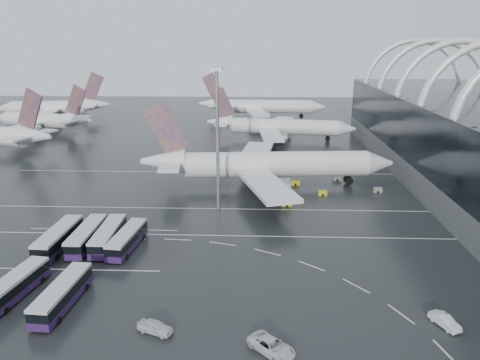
{
  "coord_description": "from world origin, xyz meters",
  "views": [
    {
      "loc": [
        4.89,
        -80.71,
        34.61
      ],
      "look_at": [
        1.45,
        10.12,
        7.0
      ],
      "focal_mm": 35.0,
      "sensor_mm": 36.0,
      "label": 1
    }
  ],
  "objects_px": {
    "jet_remote_far": "(56,108)",
    "floodlight_mast": "(217,122)",
    "airliner_main": "(264,165)",
    "gse_cart_belly_e": "(295,182)",
    "bus_row_near_d": "(127,239)",
    "jet_remote_mid": "(44,120)",
    "van_curve_a": "(272,346)",
    "gse_cart_belly_a": "(323,193)",
    "van_curve_c": "(445,321)",
    "bus_row_near_c": "(108,236)",
    "bus_row_near_b": "(87,236)",
    "gse_cart_belly_b": "(337,178)",
    "gse_cart_belly_d": "(378,190)",
    "airliner_gate_c": "(259,107)",
    "van_curve_b": "(155,327)",
    "gse_cart_belly_c": "(287,203)",
    "bus_row_near_a": "(59,238)",
    "airliner_gate_b": "(277,127)",
    "bus_row_far_a": "(15,286)",
    "bus_row_far_c": "(62,294)"
  },
  "relations": [
    {
      "from": "bus_row_near_d",
      "to": "gse_cart_belly_b",
      "type": "bearing_deg",
      "value": -39.53
    },
    {
      "from": "bus_row_near_c",
      "to": "van_curve_c",
      "type": "xyz_separation_m",
      "value": [
        49.39,
        -22.02,
        -1.09
      ]
    },
    {
      "from": "airliner_gate_b",
      "to": "gse_cart_belly_e",
      "type": "xyz_separation_m",
      "value": [
        2.53,
        -53.59,
        -3.98
      ]
    },
    {
      "from": "jet_remote_far",
      "to": "bus_row_near_b",
      "type": "height_order",
      "value": "jet_remote_far"
    },
    {
      "from": "bus_row_far_c",
      "to": "gse_cart_belly_a",
      "type": "height_order",
      "value": "bus_row_far_c"
    },
    {
      "from": "van_curve_a",
      "to": "airliner_main",
      "type": "bearing_deg",
      "value": 44.01
    },
    {
      "from": "airliner_main",
      "to": "bus_row_near_a",
      "type": "bearing_deg",
      "value": -138.56
    },
    {
      "from": "van_curve_a",
      "to": "gse_cart_belly_e",
      "type": "relative_size",
      "value": 2.76
    },
    {
      "from": "airliner_main",
      "to": "jet_remote_far",
      "type": "relative_size",
      "value": 1.28
    },
    {
      "from": "airliner_gate_b",
      "to": "jet_remote_mid",
      "type": "xyz_separation_m",
      "value": [
        -87.67,
        8.61,
        0.25
      ]
    },
    {
      "from": "bus_row_near_c",
      "to": "bus_row_far_a",
      "type": "bearing_deg",
      "value": 155.0
    },
    {
      "from": "airliner_gate_b",
      "to": "gse_cart_belly_b",
      "type": "distance_m",
      "value": 51.38
    },
    {
      "from": "bus_row_near_b",
      "to": "bus_row_far_a",
      "type": "distance_m",
      "value": 17.6
    },
    {
      "from": "bus_row_near_c",
      "to": "bus_row_far_a",
      "type": "xyz_separation_m",
      "value": [
        -7.76,
        -17.29,
        -0.09
      ]
    },
    {
      "from": "bus_row_near_d",
      "to": "gse_cart_belly_b",
      "type": "height_order",
      "value": "bus_row_near_d"
    },
    {
      "from": "bus_row_near_b",
      "to": "bus_row_far_c",
      "type": "distance_m",
      "value": 19.36
    },
    {
      "from": "van_curve_a",
      "to": "gse_cart_belly_b",
      "type": "distance_m",
      "value": 71.19
    },
    {
      "from": "bus_row_near_c",
      "to": "gse_cart_belly_c",
      "type": "xyz_separation_m",
      "value": [
        32.17,
        21.45,
        -1.2
      ]
    },
    {
      "from": "bus_row_near_d",
      "to": "gse_cart_belly_c",
      "type": "bearing_deg",
      "value": -45.84
    },
    {
      "from": "bus_row_near_c",
      "to": "airliner_main",
      "type": "bearing_deg",
      "value": -38.33
    },
    {
      "from": "airliner_gate_c",
      "to": "bus_row_near_c",
      "type": "xyz_separation_m",
      "value": [
        -26.46,
        -137.23,
        -3.22
      ]
    },
    {
      "from": "bus_row_far_a",
      "to": "bus_row_far_c",
      "type": "relative_size",
      "value": 0.99
    },
    {
      "from": "gse_cart_belly_b",
      "to": "gse_cart_belly_d",
      "type": "height_order",
      "value": "gse_cart_belly_b"
    },
    {
      "from": "van_curve_a",
      "to": "van_curve_c",
      "type": "xyz_separation_m",
      "value": [
        21.83,
        5.95,
        -0.11
      ]
    },
    {
      "from": "airliner_gate_c",
      "to": "bus_row_near_b",
      "type": "xyz_separation_m",
      "value": [
        -30.17,
        -137.39,
        -3.22
      ]
    },
    {
      "from": "jet_remote_far",
      "to": "gse_cart_belly_c",
      "type": "distance_m",
      "value": 143.64
    },
    {
      "from": "bus_row_near_c",
      "to": "bus_row_near_d",
      "type": "height_order",
      "value": "bus_row_near_c"
    },
    {
      "from": "van_curve_a",
      "to": "gse_cart_belly_d",
      "type": "height_order",
      "value": "van_curve_a"
    },
    {
      "from": "bus_row_near_d",
      "to": "gse_cart_belly_e",
      "type": "height_order",
      "value": "bus_row_near_d"
    },
    {
      "from": "bus_row_near_d",
      "to": "gse_cart_belly_c",
      "type": "distance_m",
      "value": 36.41
    },
    {
      "from": "bus_row_near_b",
      "to": "bus_row_near_d",
      "type": "distance_m",
      "value": 7.38
    },
    {
      "from": "airliner_gate_b",
      "to": "bus_row_near_d",
      "type": "bearing_deg",
      "value": -99.73
    },
    {
      "from": "jet_remote_far",
      "to": "gse_cart_belly_d",
      "type": "height_order",
      "value": "jet_remote_far"
    },
    {
      "from": "gse_cart_belly_a",
      "to": "gse_cart_belly_e",
      "type": "height_order",
      "value": "gse_cart_belly_e"
    },
    {
      "from": "airliner_gate_c",
      "to": "gse_cart_belly_d",
      "type": "distance_m",
      "value": 109.38
    },
    {
      "from": "bus_row_near_d",
      "to": "van_curve_c",
      "type": "height_order",
      "value": "bus_row_near_d"
    },
    {
      "from": "van_curve_c",
      "to": "airliner_gate_c",
      "type": "bearing_deg",
      "value": 73.66
    },
    {
      "from": "airliner_gate_c",
      "to": "van_curve_b",
      "type": "height_order",
      "value": "airliner_gate_c"
    },
    {
      "from": "jet_remote_far",
      "to": "van_curve_a",
      "type": "relative_size",
      "value": 7.98
    },
    {
      "from": "bus_row_near_c",
      "to": "van_curve_a",
      "type": "bearing_deg",
      "value": -136.26
    },
    {
      "from": "gse_cart_belly_c",
      "to": "bus_row_far_a",
      "type": "bearing_deg",
      "value": -135.86
    },
    {
      "from": "floodlight_mast",
      "to": "gse_cart_belly_d",
      "type": "bearing_deg",
      "value": 19.11
    },
    {
      "from": "airliner_main",
      "to": "gse_cart_belly_e",
      "type": "distance_m",
      "value": 9.15
    },
    {
      "from": "van_curve_a",
      "to": "gse_cart_belly_a",
      "type": "distance_m",
      "value": 58.26
    },
    {
      "from": "jet_remote_far",
      "to": "floodlight_mast",
      "type": "bearing_deg",
      "value": 116.87
    },
    {
      "from": "bus_row_near_d",
      "to": "jet_remote_mid",
      "type": "bearing_deg",
      "value": 36.28
    },
    {
      "from": "jet_remote_far",
      "to": "floodlight_mast",
      "type": "height_order",
      "value": "floodlight_mast"
    },
    {
      "from": "bus_row_near_c",
      "to": "floodlight_mast",
      "type": "distance_m",
      "value": 30.71
    },
    {
      "from": "bus_row_far_c",
      "to": "bus_row_far_a",
      "type": "bearing_deg",
      "value": 79.74
    },
    {
      "from": "airliner_gate_c",
      "to": "bus_row_near_a",
      "type": "relative_size",
      "value": 4.01
    }
  ]
}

